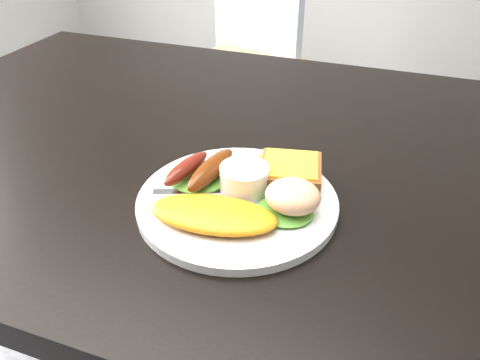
% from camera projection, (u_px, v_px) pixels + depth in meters
% --- Properties ---
extents(dining_table, '(1.20, 0.80, 0.04)m').
position_uv_depth(dining_table, '(218.00, 149.00, 0.74)').
color(dining_table, black).
rests_on(dining_table, ground).
extents(dining_chair, '(0.55, 0.55, 0.05)m').
position_uv_depth(dining_chair, '(241.00, 70.00, 1.81)').
color(dining_chair, tan).
rests_on(dining_chair, ground).
extents(person, '(0.58, 0.40, 1.59)m').
position_uv_depth(person, '(200.00, 4.00, 1.26)').
color(person, navy).
rests_on(person, ground).
extents(plate, '(0.25, 0.25, 0.01)m').
position_uv_depth(plate, '(237.00, 202.00, 0.58)').
color(plate, white).
rests_on(plate, dining_table).
extents(lettuce_left, '(0.10, 0.10, 0.01)m').
position_uv_depth(lettuce_left, '(197.00, 177.00, 0.61)').
color(lettuce_left, '#5FA21C').
rests_on(lettuce_left, plate).
extents(lettuce_right, '(0.07, 0.07, 0.01)m').
position_uv_depth(lettuce_right, '(284.00, 211.00, 0.55)').
color(lettuce_right, '#328927').
rests_on(lettuce_right, plate).
extents(omelette, '(0.16, 0.09, 0.02)m').
position_uv_depth(omelette, '(213.00, 214.00, 0.54)').
color(omelette, orange).
rests_on(omelette, plate).
extents(sausage_a, '(0.04, 0.09, 0.02)m').
position_uv_depth(sausage_a, '(186.00, 168.00, 0.60)').
color(sausage_a, maroon).
rests_on(sausage_a, lettuce_left).
extents(sausage_b, '(0.04, 0.11, 0.03)m').
position_uv_depth(sausage_b, '(211.00, 169.00, 0.60)').
color(sausage_b, '#5F240C').
rests_on(sausage_b, lettuce_left).
extents(ramekin, '(0.08, 0.08, 0.04)m').
position_uv_depth(ramekin, '(244.00, 180.00, 0.58)').
color(ramekin, white).
rests_on(ramekin, plate).
extents(toast_a, '(0.09, 0.09, 0.01)m').
position_uv_depth(toast_a, '(274.00, 170.00, 0.62)').
color(toast_a, brown).
rests_on(toast_a, plate).
extents(toast_b, '(0.09, 0.09, 0.01)m').
position_uv_depth(toast_b, '(291.00, 169.00, 0.60)').
color(toast_b, brown).
rests_on(toast_b, toast_a).
extents(potato_salad, '(0.07, 0.06, 0.03)m').
position_uv_depth(potato_salad, '(293.00, 196.00, 0.54)').
color(potato_salad, beige).
rests_on(potato_salad, lettuce_right).
extents(fork, '(0.14, 0.07, 0.00)m').
position_uv_depth(fork, '(211.00, 192.00, 0.59)').
color(fork, '#ADAFB7').
rests_on(fork, plate).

